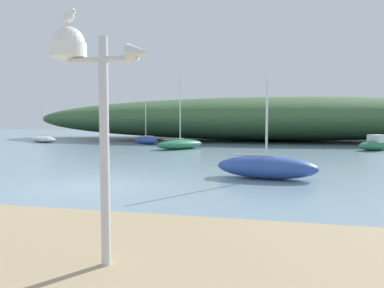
% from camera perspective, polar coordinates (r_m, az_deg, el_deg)
% --- Properties ---
extents(ground_plane, '(120.00, 120.00, 0.00)m').
position_cam_1_polar(ground_plane, '(11.76, -15.19, -6.41)').
color(ground_plane, '#7A99A8').
extents(distant_hill, '(51.50, 15.99, 4.39)m').
position_cam_1_polar(distant_hill, '(38.29, 11.72, 3.92)').
color(distant_hill, '#3D6038').
rests_on(distant_hill, ground).
extents(mast_structure, '(1.30, 0.44, 3.04)m').
position_cam_1_polar(mast_structure, '(4.83, -16.53, 10.60)').
color(mast_structure, silver).
rests_on(mast_structure, beach_sand).
extents(seagull_on_radar, '(0.29, 0.19, 0.21)m').
position_cam_1_polar(seagull_on_radar, '(5.06, -18.87, 18.51)').
color(seagull_on_radar, orange).
rests_on(seagull_on_radar, mast_structure).
extents(sailboat_by_sandbar, '(3.32, 3.04, 3.52)m').
position_cam_1_polar(sailboat_by_sandbar, '(31.45, -7.29, 0.63)').
color(sailboat_by_sandbar, '#2D4C9E').
rests_on(sailboat_by_sandbar, ground).
extents(sailboat_inner_mooring, '(3.42, 4.05, 5.02)m').
position_cam_1_polar(sailboat_inner_mooring, '(25.59, -1.88, -0.00)').
color(sailboat_inner_mooring, '#287A4C').
rests_on(sailboat_inner_mooring, ground).
extents(sailboat_off_point, '(3.70, 1.82, 3.53)m').
position_cam_1_polar(sailboat_off_point, '(13.00, 11.61, -3.58)').
color(sailboat_off_point, '#2D4C9E').
rests_on(sailboat_off_point, ground).
extents(motorboat_mid_channel, '(2.93, 2.79, 1.06)m').
position_cam_1_polar(motorboat_mid_channel, '(27.51, 26.91, -0.02)').
color(motorboat_mid_channel, '#287A4C').
rests_on(motorboat_mid_channel, ground).
extents(sailboat_near_shore, '(3.99, 2.97, 3.64)m').
position_cam_1_polar(sailboat_near_shore, '(36.29, -22.42, 0.71)').
color(sailboat_near_shore, white).
rests_on(sailboat_near_shore, ground).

